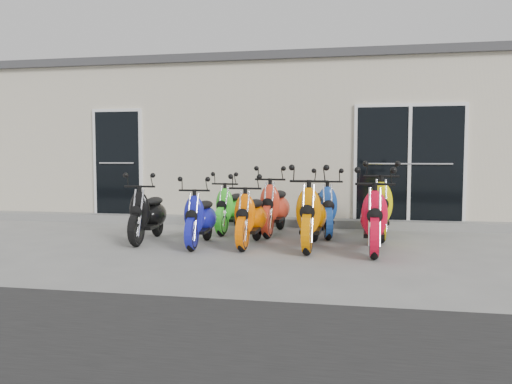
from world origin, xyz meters
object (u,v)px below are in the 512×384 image
at_px(scooter_front_black, 148,207).
at_px(scooter_front_orange_b, 311,206).
at_px(scooter_front_orange_a, 250,209).
at_px(scooter_front_blue, 200,211).
at_px(scooter_front_red, 374,209).
at_px(scooter_back_yellow, 379,199).
at_px(scooter_back_blue, 325,201).
at_px(scooter_back_red, 275,200).
at_px(scooter_back_green, 231,202).

distance_m(scooter_front_black, scooter_front_orange_b, 2.57).
xyz_separation_m(scooter_front_orange_a, scooter_front_orange_b, (0.91, -0.02, 0.07)).
relative_size(scooter_front_blue, scooter_front_red, 0.88).
relative_size(scooter_front_orange_a, scooter_front_red, 0.91).
xyz_separation_m(scooter_front_blue, scooter_front_orange_b, (1.65, 0.10, 0.09)).
bearing_deg(scooter_back_yellow, scooter_back_blue, 174.53).
height_order(scooter_front_blue, scooter_front_orange_a, scooter_front_orange_a).
height_order(scooter_front_blue, scooter_front_orange_b, scooter_front_orange_b).
bearing_deg(scooter_back_red, scooter_front_orange_b, -55.74).
bearing_deg(scooter_front_blue, scooter_front_red, -3.47).
relative_size(scooter_front_orange_b, scooter_back_yellow, 0.97).
bearing_deg(scooter_front_blue, scooter_front_black, 164.70).
xyz_separation_m(scooter_front_black, scooter_back_blue, (2.70, 1.14, 0.03)).
xyz_separation_m(scooter_front_blue, scooter_front_orange_a, (0.74, 0.12, 0.02)).
relative_size(scooter_front_blue, scooter_back_green, 0.98).
distance_m(scooter_back_red, scooter_back_blue, 0.86).
bearing_deg(scooter_front_orange_a, scooter_back_blue, 51.16).
height_order(scooter_back_red, scooter_back_yellow, scooter_back_yellow).
bearing_deg(scooter_back_blue, scooter_front_orange_a, -138.99).
bearing_deg(scooter_back_red, scooter_back_blue, 5.31).
height_order(scooter_front_blue, scooter_back_red, scooter_back_red).
relative_size(scooter_front_blue, scooter_back_yellow, 0.83).
height_order(scooter_front_red, scooter_back_yellow, scooter_back_yellow).
xyz_separation_m(scooter_back_green, scooter_back_red, (0.79, -0.07, 0.05)).
distance_m(scooter_front_orange_a, scooter_front_orange_b, 0.91).
xyz_separation_m(scooter_front_orange_b, scooter_front_red, (0.88, -0.13, -0.01)).
relative_size(scooter_front_black, scooter_back_blue, 0.96).
distance_m(scooter_front_orange_b, scooter_back_yellow, 1.55).
bearing_deg(scooter_front_orange_a, scooter_back_yellow, 32.16).
height_order(scooter_front_orange_a, scooter_back_blue, scooter_back_blue).
height_order(scooter_back_red, scooter_back_blue, scooter_back_red).
xyz_separation_m(scooter_front_orange_a, scooter_front_red, (1.79, -0.15, 0.06)).
relative_size(scooter_back_green, scooter_back_blue, 0.94).
bearing_deg(scooter_front_black, scooter_back_yellow, 12.89).
distance_m(scooter_front_orange_a, scooter_front_red, 1.80).
relative_size(scooter_front_red, scooter_back_green, 1.12).
relative_size(scooter_front_blue, scooter_front_orange_a, 0.97).
bearing_deg(scooter_back_yellow, scooter_back_red, 177.96).
height_order(scooter_front_black, scooter_front_orange_b, scooter_front_orange_b).
distance_m(scooter_front_orange_a, scooter_back_blue, 1.61).
bearing_deg(scooter_front_orange_b, scooter_front_red, -7.49).
height_order(scooter_front_orange_b, scooter_back_green, scooter_front_orange_b).
relative_size(scooter_front_red, scooter_back_red, 1.01).
height_order(scooter_front_orange_b, scooter_back_blue, scooter_front_orange_b).
bearing_deg(scooter_back_green, scooter_front_orange_a, -59.64).
distance_m(scooter_front_orange_b, scooter_back_green, 1.98).
distance_m(scooter_front_blue, scooter_back_blue, 2.24).
bearing_deg(scooter_back_red, scooter_front_red, -36.42).
xyz_separation_m(scooter_front_black, scooter_back_yellow, (3.59, 1.06, 0.09)).
bearing_deg(scooter_front_red, scooter_front_black, 178.04).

